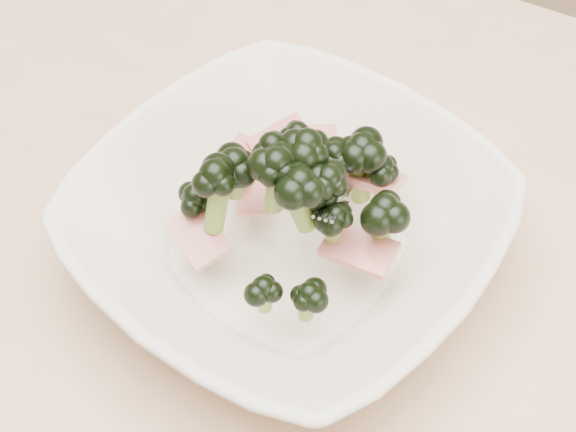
# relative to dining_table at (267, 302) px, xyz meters

# --- Properties ---
(dining_table) EXTENTS (1.20, 0.80, 0.75)m
(dining_table) POSITION_rel_dining_table_xyz_m (0.00, 0.00, 0.00)
(dining_table) COLOR tan
(dining_table) RESTS_ON ground
(broccoli_dish) EXTENTS (0.35, 0.35, 0.13)m
(broccoli_dish) POSITION_rel_dining_table_xyz_m (0.03, -0.01, 0.14)
(broccoli_dish) COLOR beige
(broccoli_dish) RESTS_ON dining_table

